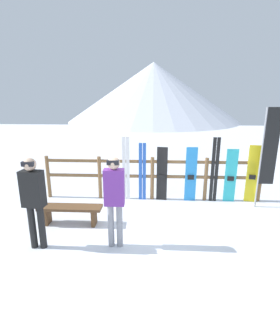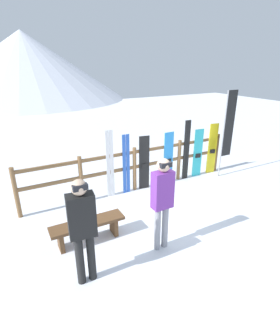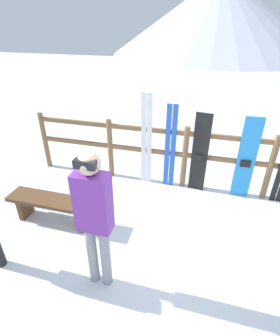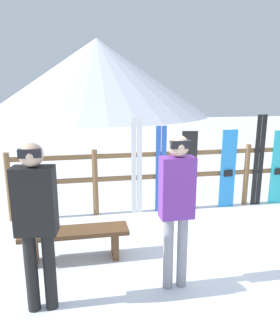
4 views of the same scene
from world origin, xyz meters
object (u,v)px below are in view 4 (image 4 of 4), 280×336
(ski_pair_white, at_px, (137,167))
(snowboard_black_stripe, at_px, (189,171))
(person_purple, at_px, (177,199))
(snowboard_blue, at_px, (228,169))
(bench, at_px, (75,237))
(ski_pair_blue, at_px, (161,170))
(ski_pair_black, at_px, (259,161))
(person_black, at_px, (36,215))
(snowboard_cyan, at_px, (279,168))

(ski_pair_white, bearing_deg, snowboard_black_stripe, -0.20)
(ski_pair_white, bearing_deg, person_purple, -89.38)
(ski_pair_white, distance_m, snowboard_blue, 1.77)
(bench, xyz_separation_m, snowboard_blue, (2.88, 1.53, 0.42))
(ski_pair_blue, xyz_separation_m, snowboard_blue, (1.32, -0.00, -0.05))
(snowboard_black_stripe, distance_m, snowboard_blue, 0.78)
(person_purple, distance_m, snowboard_blue, 2.95)
(ski_pair_blue, height_order, ski_pair_black, ski_pair_black)
(person_black, height_order, person_purple, person_purple)
(bench, relative_size, ski_pair_white, 0.81)
(ski_pair_blue, distance_m, ski_pair_black, 1.95)
(snowboard_black_stripe, relative_size, snowboard_cyan, 1.02)
(snowboard_black_stripe, height_order, ski_pair_black, ski_pair_black)
(ski_pair_blue, bearing_deg, ski_pair_black, 0.00)
(snowboard_black_stripe, distance_m, snowboard_cyan, 1.85)
(ski_pair_blue, bearing_deg, bench, -135.62)
(person_black, relative_size, snowboard_cyan, 1.21)
(person_purple, bearing_deg, ski_pair_black, 44.85)
(person_black, height_order, snowboard_cyan, person_black)
(person_purple, bearing_deg, ski_pair_white, 90.62)
(ski_pair_white, bearing_deg, person_black, -120.31)
(person_purple, bearing_deg, ski_pair_blue, 79.82)
(ski_pair_white, relative_size, ski_pair_blue, 1.10)
(snowboard_blue, height_order, snowboard_cyan, snowboard_blue)
(snowboard_black_stripe, bearing_deg, ski_pair_black, 0.14)
(person_purple, distance_m, ski_pair_white, 2.36)
(snowboard_black_stripe, xyz_separation_m, ski_pair_black, (1.41, 0.00, 0.14))
(ski_pair_blue, relative_size, ski_pair_black, 0.91)
(snowboard_blue, xyz_separation_m, snowboard_cyan, (1.07, -0.00, -0.02))
(snowboard_black_stripe, distance_m, ski_pair_black, 1.42)
(person_purple, relative_size, snowboard_cyan, 1.22)
(bench, xyz_separation_m, snowboard_black_stripe, (2.10, 1.53, 0.42))
(bench, xyz_separation_m, person_purple, (1.14, -0.83, 0.75))
(snowboard_black_stripe, xyz_separation_m, snowboard_cyan, (1.85, -0.00, -0.02))
(snowboard_blue, bearing_deg, ski_pair_blue, 179.85)
(person_purple, distance_m, snowboard_cyan, 3.68)
(person_purple, height_order, ski_pair_black, person_purple)
(person_purple, xyz_separation_m, snowboard_cyan, (2.81, 2.35, -0.35))
(bench, distance_m, snowboard_cyan, 4.25)
(bench, distance_m, snowboard_black_stripe, 2.63)
(bench, xyz_separation_m, ski_pair_blue, (1.56, 1.53, 0.47))
(bench, relative_size, snowboard_blue, 0.95)
(bench, height_order, snowboard_cyan, snowboard_cyan)
(snowboard_blue, relative_size, ski_pair_black, 0.85)
(person_purple, bearing_deg, snowboard_blue, 53.50)
(ski_pair_white, height_order, snowboard_cyan, ski_pair_white)
(person_purple, xyz_separation_m, snowboard_black_stripe, (0.96, 2.35, -0.33))
(ski_pair_blue, distance_m, snowboard_blue, 1.32)
(snowboard_cyan, bearing_deg, snowboard_black_stripe, 180.00)
(bench, bearing_deg, snowboard_cyan, 21.13)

